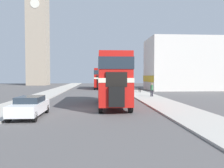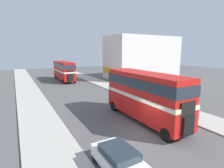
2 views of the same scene
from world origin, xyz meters
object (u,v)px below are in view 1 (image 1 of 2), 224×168
Objects in this scene: car_parked_near at (30,106)px; bicycle_on_pavement at (140,90)px; bus_distant at (100,77)px; church_tower at (38,20)px; double_decker_bus at (112,77)px; pedestrian_walking at (152,89)px.

bicycle_on_pavement is (11.17, 19.75, -0.24)m from car_parked_near.
church_tower is at bearing 133.80° from bus_distant.
double_decker_bus is 26.10m from bus_distant.
bus_distant is at bearing 91.69° from double_decker_bus.
bus_distant is at bearing 118.50° from bicycle_on_pavement.
double_decker_bus reaches higher than pedestrian_walking.
double_decker_bus is 9.24m from pedestrian_walking.
car_parked_near is at bearing -132.48° from pedestrian_walking.
church_tower is at bearing 122.62° from pedestrian_walking.
bicycle_on_pavement is (-0.09, 7.46, -0.57)m from pedestrian_walking.
bicycle_on_pavement is 41.87m from church_tower.
pedestrian_walking is at bearing 47.52° from car_parked_near.
bus_distant reaches higher than bicycle_on_pavement.
bicycle_on_pavement is (6.18, -11.38, -1.98)m from bus_distant.
church_tower reaches higher than bicycle_on_pavement.
car_parked_near is (-5.76, -5.04, -1.93)m from double_decker_bus.
car_parked_near is 53.85m from church_tower.
car_parked_near is at bearing -138.82° from double_decker_bus.
pedestrian_walking is at bearing -89.32° from bicycle_on_pavement.
church_tower reaches higher than bus_distant.
church_tower reaches higher than double_decker_bus.
double_decker_bus is at bearing -110.17° from bicycle_on_pavement.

